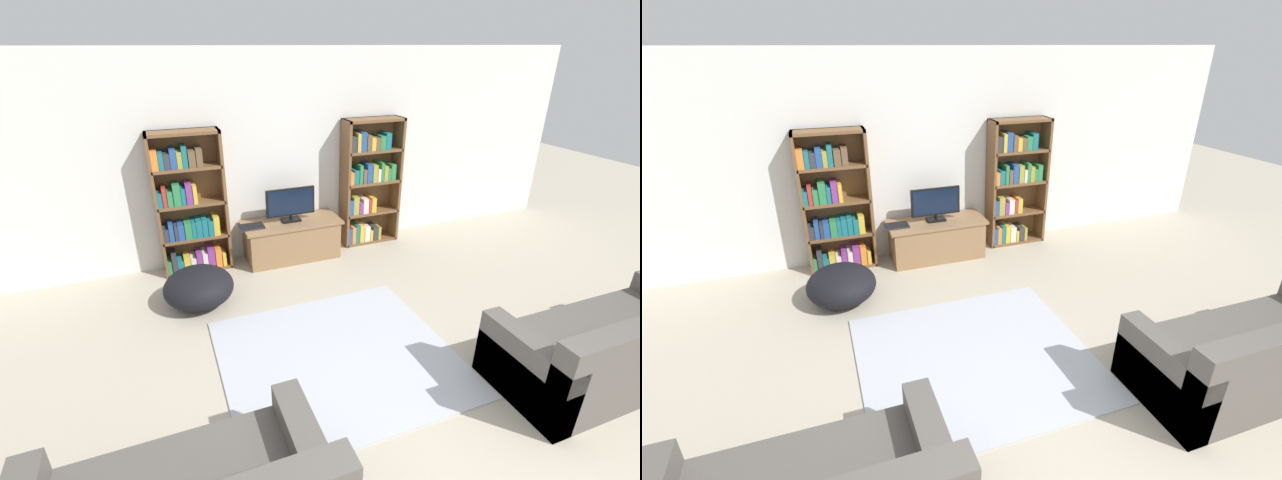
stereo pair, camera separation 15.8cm
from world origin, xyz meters
The scene contains 9 objects.
wall_back centered at (0.00, 4.23, 1.30)m, with size 8.80×0.06×2.60m.
bookshelf_left centered at (-1.22, 4.05, 0.81)m, with size 0.82×0.30×1.74m.
bookshelf_right centered at (1.17, 4.05, 0.85)m, with size 0.82×0.30×1.74m.
tv_stand centered at (0.01, 3.90, 0.26)m, with size 1.28×0.53×0.52m.
television centered at (0.01, 3.91, 0.75)m, with size 0.64×0.16×0.44m.
laptop centered at (-0.52, 3.88, 0.53)m, with size 0.32×0.20×0.03m.
area_rug centered at (-0.23, 1.81, 0.01)m, with size 2.07×1.89×0.02m.
couch_right_sofa centered at (1.84, 0.78, 0.28)m, with size 2.02×0.87×0.79m.
beanbag_ottoman centered at (-1.28, 3.19, 0.21)m, with size 0.75×0.75×0.42m, color black.
Camera 1 is at (-1.51, -1.02, 2.62)m, focal length 24.00 mm.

